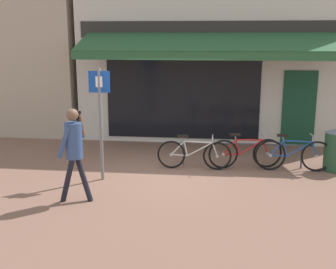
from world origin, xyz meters
name	(u,v)px	position (x,y,z in m)	size (l,w,h in m)	color
ground_plane	(169,173)	(0.00, 0.00, 0.00)	(160.00, 160.00, 0.00)	brown
shop_front	(215,44)	(0.91, 4.32, 2.76)	(7.83, 4.49, 5.53)	beige
bike_rack_rail	(242,147)	(1.63, 0.71, 0.46)	(2.84, 0.04, 0.57)	#47494F
bicycle_silver	(194,154)	(0.53, 0.40, 0.36)	(1.71, 0.52, 0.79)	black
bicycle_red	(245,153)	(1.70, 0.60, 0.37)	(1.71, 0.52, 0.83)	black
bicycle_blue	(293,155)	(2.77, 0.53, 0.38)	(1.74, 0.52, 0.85)	black
pedestrian_adult	(74,144)	(-1.53, -1.82, 1.09)	(0.62, 0.45, 1.76)	black
parking_sign	(100,113)	(-1.38, -0.57, 1.45)	(0.44, 0.07, 2.37)	slate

